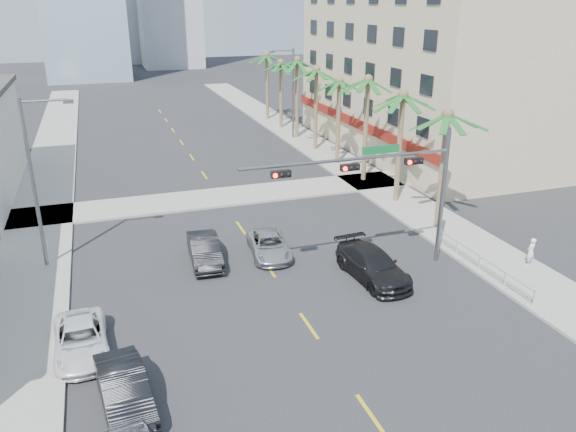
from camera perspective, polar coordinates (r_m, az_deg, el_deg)
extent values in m
plane|color=#262628|center=(22.08, 5.98, -16.26)|extent=(260.00, 260.00, 0.00)
cube|color=gray|center=(42.98, 9.52, 2.76)|extent=(4.00, 120.00, 0.15)
cube|color=gray|center=(38.42, -23.97, -1.06)|extent=(4.00, 120.00, 0.15)
cube|color=gray|center=(40.81, -6.90, 1.91)|extent=(80.00, 4.00, 0.15)
cube|color=#C7AF8D|center=(54.92, 14.51, 14.29)|extent=(15.00, 28.00, 15.00)
cube|color=maroon|center=(51.92, 6.89, 9.39)|extent=(0.30, 28.00, 0.80)
cylinder|color=slate|center=(30.69, 15.39, 1.75)|extent=(0.24, 0.24, 7.20)
cylinder|color=slate|center=(27.28, 6.21, 5.74)|extent=(11.00, 0.16, 0.16)
cube|color=#0C662D|center=(27.93, 9.43, 6.68)|extent=(2.00, 0.05, 0.40)
cube|color=black|center=(28.86, 12.66, 5.48)|extent=(0.95, 0.28, 0.32)
sphere|color=#FF0C05|center=(28.57, 12.27, 5.35)|extent=(0.22, 0.22, 0.22)
cube|color=black|center=(27.24, 6.32, 4.95)|extent=(0.95, 0.28, 0.32)
sphere|color=#FF0C05|center=(26.97, 5.84, 4.80)|extent=(0.22, 0.22, 0.22)
cube|color=black|center=(25.99, -0.72, 4.29)|extent=(0.95, 0.28, 0.32)
sphere|color=#FF0C05|center=(25.75, -1.29, 4.12)|extent=(0.22, 0.22, 0.22)
cylinder|color=brown|center=(35.24, 15.36, 4.23)|extent=(0.36, 0.36, 7.20)
cylinder|color=brown|center=(39.43, 11.23, 6.60)|extent=(0.36, 0.36, 7.56)
cylinder|color=brown|center=(43.84, 7.89, 8.48)|extent=(0.36, 0.36, 7.92)
cylinder|color=brown|center=(48.51, 5.12, 9.37)|extent=(0.36, 0.36, 7.20)
cylinder|color=brown|center=(53.18, 2.84, 10.65)|extent=(0.36, 0.36, 7.56)
cylinder|color=brown|center=(57.94, 0.92, 11.71)|extent=(0.36, 0.36, 7.92)
cylinder|color=brown|center=(62.86, -0.72, 12.11)|extent=(0.36, 0.36, 7.20)
cylinder|color=brown|center=(67.74, -2.13, 12.90)|extent=(0.36, 0.36, 7.56)
cylinder|color=slate|center=(31.28, -24.41, 2.70)|extent=(0.20, 0.20, 9.00)
cylinder|color=slate|center=(30.25, -23.55, 10.69)|extent=(2.20, 0.12, 0.12)
cube|color=slate|center=(30.19, -21.42, 10.78)|extent=(0.50, 0.25, 0.18)
cylinder|color=slate|center=(57.72, 0.54, 12.22)|extent=(0.20, 0.20, 9.00)
cylinder|color=slate|center=(56.87, -0.54, 16.45)|extent=(2.20, 0.12, 0.12)
cube|color=slate|center=(56.54, -1.64, 16.32)|extent=(0.50, 0.25, 0.18)
cylinder|color=silver|center=(31.06, 18.88, -4.50)|extent=(0.08, 8.00, 0.08)
cylinder|color=silver|center=(30.91, 18.96, -3.92)|extent=(0.08, 8.00, 0.08)
cylinder|color=silver|center=(28.41, 23.69, -7.77)|extent=(0.08, 0.08, 1.00)
cylinder|color=silver|center=(29.71, 21.16, -6.11)|extent=(0.08, 0.08, 1.00)
cylinder|color=silver|center=(31.08, 18.87, -4.59)|extent=(0.08, 0.08, 1.00)
cylinder|color=silver|center=(32.51, 16.78, -3.18)|extent=(0.08, 0.08, 1.00)
cylinder|color=silver|center=(34.00, 14.88, -1.90)|extent=(0.08, 0.08, 1.00)
imported|color=black|center=(21.10, -16.28, -16.65)|extent=(2.04, 4.59, 1.46)
imported|color=white|center=(24.51, -20.30, -11.70)|extent=(2.23, 4.56, 1.25)
imported|color=black|center=(30.72, -8.47, -3.45)|extent=(1.81, 4.50, 1.46)
imported|color=#BCBCC1|center=(31.30, -1.94, -2.98)|extent=(2.51, 4.58, 1.22)
imported|color=black|center=(28.99, 8.59, -4.94)|extent=(2.51, 5.38, 1.52)
imported|color=white|center=(32.38, 23.45, -3.35)|extent=(0.66, 0.53, 1.55)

